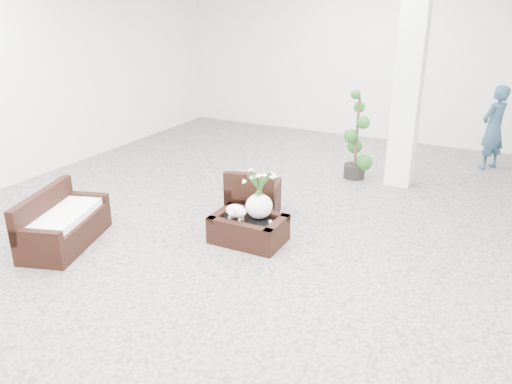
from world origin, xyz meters
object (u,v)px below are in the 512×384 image
at_px(coffee_table, 248,230).
at_px(topiary, 357,136).
at_px(armchair, 254,192).
at_px(loveseat, 64,219).

relative_size(coffee_table, topiary, 0.60).
xyz_separation_m(armchair, topiary, (0.79, 2.26, 0.38)).
xyz_separation_m(coffee_table, armchair, (-0.31, 0.74, 0.21)).
xyz_separation_m(loveseat, topiary, (2.49, 4.11, 0.40)).
bearing_deg(topiary, loveseat, -121.19).
height_order(coffee_table, loveseat, loveseat).
bearing_deg(armchair, coffee_table, 97.37).
height_order(coffee_table, topiary, topiary).
height_order(armchair, topiary, topiary).
bearing_deg(topiary, coffee_table, -99.04).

